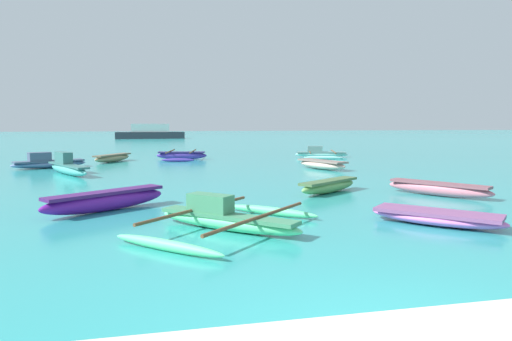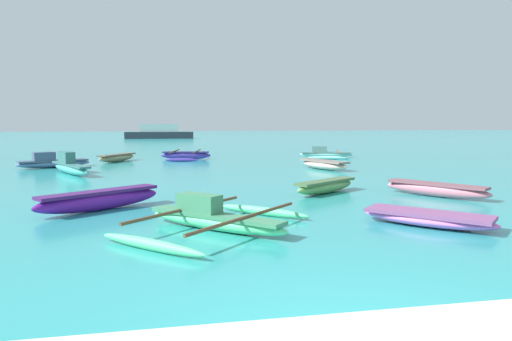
% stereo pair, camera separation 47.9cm
% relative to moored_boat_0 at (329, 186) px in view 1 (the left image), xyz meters
% --- Properties ---
extents(moored_boat_0, '(2.57, 2.03, 0.40)m').
position_rel_moored_boat_0_xyz_m(moored_boat_0, '(0.00, 0.00, 0.00)').
color(moored_boat_0, '#6DA959').
rests_on(moored_boat_0, ground_plane).
extents(moored_boat_1, '(2.16, 2.89, 0.41)m').
position_rel_moored_boat_0_xyz_m(moored_boat_1, '(2.98, -1.29, 0.00)').
color(moored_boat_1, '#DB7487').
rests_on(moored_boat_1, ground_plane).
extents(moored_boat_2, '(4.39, 4.41, 0.71)m').
position_rel_moored_boat_0_xyz_m(moored_boat_2, '(-3.94, -4.24, -0.00)').
color(moored_boat_2, '#61E599').
rests_on(moored_boat_2, ground_plane).
extents(moored_boat_3, '(3.03, 3.85, 0.53)m').
position_rel_moored_boat_0_xyz_m(moored_boat_3, '(-3.76, 14.21, 0.02)').
color(moored_boat_3, '#4C34A6').
rests_on(moored_boat_3, ground_plane).
extents(moored_boat_4, '(3.43, 2.15, 0.78)m').
position_rel_moored_boat_0_xyz_m(moored_boat_4, '(-10.41, 10.34, 0.05)').
color(moored_boat_4, '#6580B2').
rests_on(moored_boat_4, ground_plane).
extents(moored_boat_5, '(2.53, 2.60, 0.30)m').
position_rel_moored_boat_0_xyz_m(moored_boat_5, '(0.58, -4.77, -0.05)').
color(moored_boat_5, '#E274D3').
rests_on(moored_boat_5, ground_plane).
extents(moored_boat_6, '(3.00, 2.41, 0.50)m').
position_rel_moored_boat_0_xyz_m(moored_boat_6, '(-6.51, -1.60, 0.05)').
color(moored_boat_6, '#6A1A99').
rests_on(moored_boat_6, ground_plane).
extents(moored_boat_7, '(2.05, 2.95, 0.43)m').
position_rel_moored_boat_0_xyz_m(moored_boat_7, '(-7.65, 13.30, 0.01)').
color(moored_boat_7, tan).
rests_on(moored_boat_7, ground_plane).
extents(moored_boat_8, '(3.38, 4.33, 0.70)m').
position_rel_moored_boat_0_xyz_m(moored_boat_8, '(5.05, 14.26, -0.00)').
color(moored_boat_8, '#9BE6DD').
rests_on(moored_boat_8, ground_plane).
extents(moored_boat_9, '(1.82, 3.03, 0.43)m').
position_rel_moored_boat_0_xyz_m(moored_boat_9, '(2.39, 6.93, 0.02)').
color(moored_boat_9, beige).
rests_on(moored_boat_9, ground_plane).
extents(moored_boat_10, '(2.38, 3.90, 0.93)m').
position_rel_moored_boat_0_xyz_m(moored_boat_10, '(-8.97, 7.23, 0.10)').
color(moored_boat_10, '#51B3AC').
rests_on(moored_boat_10, ground_plane).
extents(distant_ferry, '(9.32, 2.05, 2.05)m').
position_rel_moored_boat_0_xyz_m(distant_ferry, '(-5.94, 51.90, 0.61)').
color(distant_ferry, '#2D333D').
rests_on(distant_ferry, ground_plane).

